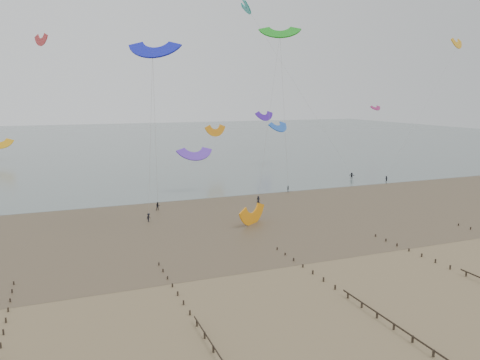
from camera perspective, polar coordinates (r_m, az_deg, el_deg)
name	(u,v)px	position (r m, az deg, el deg)	size (l,w,h in m)	color
ground	(291,283)	(59.82, 6.20, -12.35)	(500.00, 500.00, 0.00)	brown
sea_and_shore	(186,219)	(88.98, -6.56, -4.74)	(500.00, 665.00, 0.03)	#475654
groynes	(429,349)	(47.83, 22.06, -18.56)	(72.16, 50.16, 1.00)	black
kitesurfers	(263,192)	(108.30, 2.79, -1.53)	(99.20, 25.95, 1.72)	black
grounded_kite	(253,224)	(85.19, 1.56, -5.36)	(6.89, 3.61, 5.25)	orange
kites_airborne	(75,106)	(134.65, -19.44, 8.51)	(245.73, 114.08, 44.19)	orange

